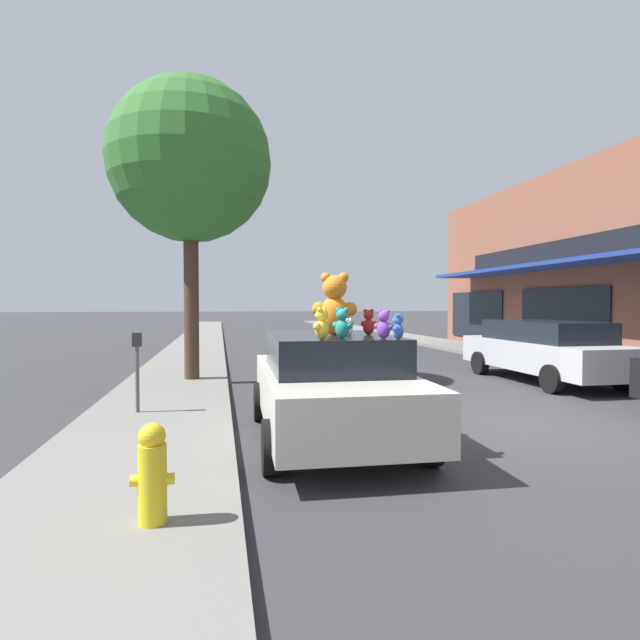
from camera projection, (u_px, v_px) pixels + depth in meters
name	position (u px, v px, depth m)	size (l,w,h in m)	color
ground_plane	(518.00, 424.00, 7.68)	(260.00, 260.00, 0.00)	#333335
sidewalk_near	(145.00, 439.00, 6.59)	(2.30, 90.00, 0.12)	slate
plush_art_car	(331.00, 384.00, 6.76)	(2.09, 4.18, 1.43)	beige
teddy_bear_giant	(335.00, 305.00, 6.68)	(0.63, 0.42, 0.84)	orange
teddy_bear_purple	(384.00, 325.00, 6.00)	(0.25, 0.22, 0.35)	purple
teddy_bear_teal	(342.00, 323.00, 6.05)	(0.26, 0.24, 0.37)	teal
teddy_bear_red	(369.00, 322.00, 6.78)	(0.23, 0.24, 0.35)	red
teddy_bear_yellow	(322.00, 324.00, 5.78)	(0.25, 0.26, 0.38)	yellow
teddy_bear_blue	(398.00, 327.00, 5.89)	(0.19, 0.22, 0.30)	blue
teddy_bear_white	(349.00, 327.00, 6.48)	(0.16, 0.15, 0.23)	white
teddy_bear_cream	(346.00, 320.00, 7.28)	(0.28, 0.18, 0.37)	beige
parked_car_far_center	(544.00, 349.00, 11.85)	(1.90, 4.69, 1.45)	#B7B7BC
street_tree	(190.00, 162.00, 11.41)	(3.70, 3.70, 6.85)	#473323
fire_hydrant	(152.00, 473.00, 3.90)	(0.33, 0.22, 0.79)	yellow
parking_meter	(137.00, 361.00, 7.93)	(0.14, 0.10, 1.27)	#4C4C51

